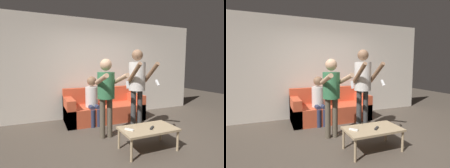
# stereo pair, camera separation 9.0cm
# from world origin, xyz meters

# --- Properties ---
(ground_plane) EXTENTS (14.00, 14.00, 0.00)m
(ground_plane) POSITION_xyz_m (0.00, 0.00, 0.00)
(ground_plane) COLOR #4C4238
(wall_back) EXTENTS (6.40, 0.06, 2.70)m
(wall_back) POSITION_xyz_m (0.00, 2.01, 1.35)
(wall_back) COLOR beige
(wall_back) RESTS_ON ground_plane
(couch) EXTENTS (2.02, 0.86, 0.84)m
(couch) POSITION_xyz_m (0.02, 1.56, 0.29)
(couch) COLOR #C64C2D
(couch) RESTS_ON ground_plane
(person_standing_left) EXTENTS (0.46, 0.74, 1.57)m
(person_standing_left) POSITION_xyz_m (-0.32, 0.42, 0.98)
(person_standing_left) COLOR brown
(person_standing_left) RESTS_ON ground_plane
(person_standing_right) EXTENTS (0.47, 0.66, 1.77)m
(person_standing_right) POSITION_xyz_m (0.37, 0.43, 1.12)
(person_standing_right) COLOR #383838
(person_standing_right) RESTS_ON ground_plane
(person_seated) EXTENTS (0.32, 0.53, 1.17)m
(person_seated) POSITION_xyz_m (-0.33, 1.37, 0.65)
(person_seated) COLOR #282D47
(person_seated) RESTS_ON ground_plane
(coffee_table) EXTENTS (0.96, 0.53, 0.39)m
(coffee_table) POSITION_xyz_m (0.15, -0.31, 0.35)
(coffee_table) COLOR tan
(coffee_table) RESTS_ON ground_plane
(remote_near) EXTENTS (0.14, 0.13, 0.02)m
(remote_near) POSITION_xyz_m (0.19, -0.36, 0.40)
(remote_near) COLOR black
(remote_near) RESTS_ON coffee_table
(remote_far) EXTENTS (0.13, 0.14, 0.02)m
(remote_far) POSITION_xyz_m (-0.19, -0.29, 0.40)
(remote_far) COLOR white
(remote_far) RESTS_ON coffee_table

